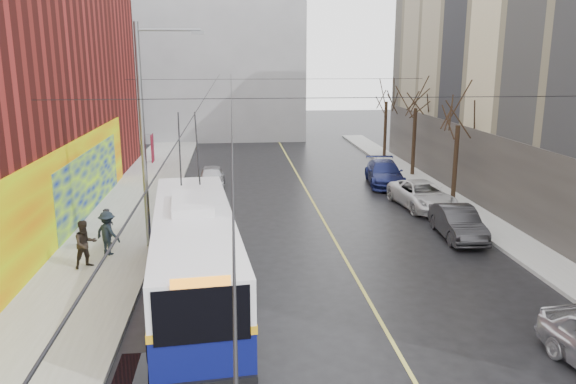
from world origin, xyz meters
name	(u,v)px	position (x,y,z in m)	size (l,w,h in m)	color
ground	(350,373)	(0.00, 0.00, 0.00)	(140.00, 140.00, 0.00)	black
sidewalk_left	(117,234)	(-8.00, 12.00, 0.07)	(4.00, 60.00, 0.15)	gray
sidewalk_right	(485,223)	(9.00, 12.00, 0.07)	(2.00, 60.00, 0.15)	gray
lane_line	(321,217)	(1.50, 14.00, 0.00)	(0.12, 50.00, 0.01)	#BFB74C
building_far	(197,43)	(-6.00, 44.99, 9.02)	(20.50, 12.10, 18.00)	gray
streetlight_pole	(147,132)	(-6.14, 10.00, 4.85)	(2.65, 0.60, 9.00)	slate
catenary_wires	(237,88)	(-2.54, 14.77, 6.25)	(18.00, 60.00, 0.22)	black
tree_near	(459,111)	(9.00, 16.00, 4.98)	(3.20, 3.20, 6.40)	black
tree_mid	(416,96)	(9.00, 23.00, 5.25)	(3.20, 3.20, 6.68)	black
tree_far	(387,91)	(9.00, 30.00, 5.14)	(3.20, 3.20, 6.57)	black
puddle	(154,384)	(-4.83, 0.00, 0.00)	(2.06, 3.05, 0.01)	black
pigeons_flying	(264,76)	(-1.52, 10.06, 6.96)	(3.35, 1.39, 0.91)	slate
trolleybus	(195,253)	(-4.09, 4.97, 1.54)	(3.55, 11.82, 5.53)	#0A0E4B
parked_car_b	(458,223)	(6.89, 10.19, 0.69)	(1.45, 4.17, 1.37)	#262628
parked_car_c	(422,195)	(7.00, 15.23, 0.68)	(2.27, 4.91, 1.37)	silver
parked_car_d	(385,173)	(6.48, 20.71, 0.73)	(2.05, 5.04, 1.46)	navy
following_car	(212,177)	(-4.09, 20.87, 0.66)	(1.57, 3.89, 1.33)	#B1B1B6
pedestrian_a	(109,227)	(-7.93, 10.27, 0.93)	(0.57, 0.37, 1.55)	black
pedestrian_b	(85,244)	(-8.24, 7.77, 1.04)	(0.87, 0.68, 1.79)	black
pedestrian_c	(108,233)	(-7.73, 9.11, 1.02)	(1.13, 0.65, 1.74)	black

